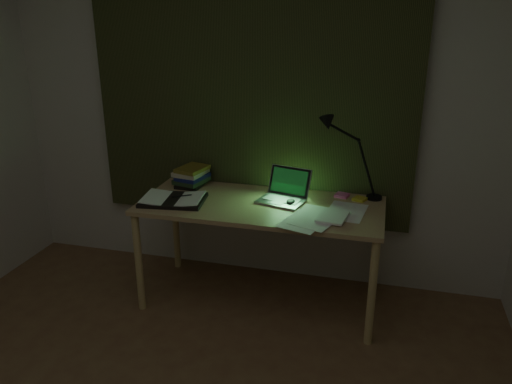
% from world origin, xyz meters
% --- Properties ---
extents(wall_back, '(3.50, 0.00, 2.50)m').
position_xyz_m(wall_back, '(0.00, 2.00, 1.25)').
color(wall_back, beige).
rests_on(wall_back, ground).
extents(curtain, '(2.20, 0.06, 2.00)m').
position_xyz_m(curtain, '(0.00, 1.96, 1.45)').
color(curtain, '#293018').
rests_on(curtain, wall_back).
extents(desk, '(1.53, 0.67, 0.70)m').
position_xyz_m(desk, '(0.17, 1.58, 0.35)').
color(desk, tan).
rests_on(desk, floor).
extents(laptop, '(0.35, 0.38, 0.20)m').
position_xyz_m(laptop, '(0.28, 1.64, 0.80)').
color(laptop, '#B1B2B6').
rests_on(laptop, desk).
extents(open_textbook, '(0.43, 0.33, 0.03)m').
position_xyz_m(open_textbook, '(-0.38, 1.48, 0.72)').
color(open_textbook, white).
rests_on(open_textbook, desk).
extents(book_stack, '(0.20, 0.23, 0.15)m').
position_xyz_m(book_stack, '(-0.38, 1.79, 0.77)').
color(book_stack, white).
rests_on(book_stack, desk).
extents(loose_papers, '(0.41, 0.43, 0.02)m').
position_xyz_m(loose_papers, '(0.58, 1.48, 0.71)').
color(loose_papers, white).
rests_on(loose_papers, desk).
extents(mouse, '(0.06, 0.09, 0.03)m').
position_xyz_m(mouse, '(0.35, 1.62, 0.72)').
color(mouse, black).
rests_on(mouse, desk).
extents(sticky_yellow, '(0.10, 0.10, 0.02)m').
position_xyz_m(sticky_yellow, '(0.77, 1.81, 0.71)').
color(sticky_yellow, gold).
rests_on(sticky_yellow, desk).
extents(sticky_pink, '(0.10, 0.10, 0.02)m').
position_xyz_m(sticky_pink, '(0.65, 1.84, 0.71)').
color(sticky_pink, pink).
rests_on(sticky_pink, desk).
extents(desk_lamp, '(0.36, 0.28, 0.54)m').
position_xyz_m(desk_lamp, '(0.86, 1.85, 0.97)').
color(desk_lamp, black).
rests_on(desk_lamp, desk).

